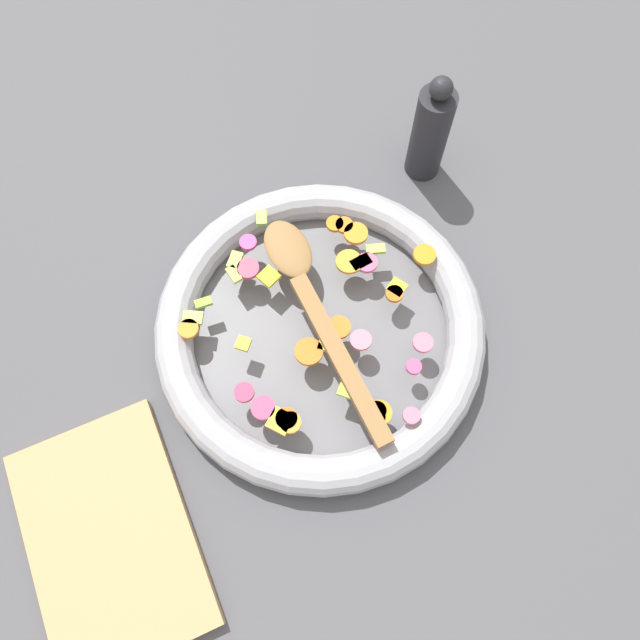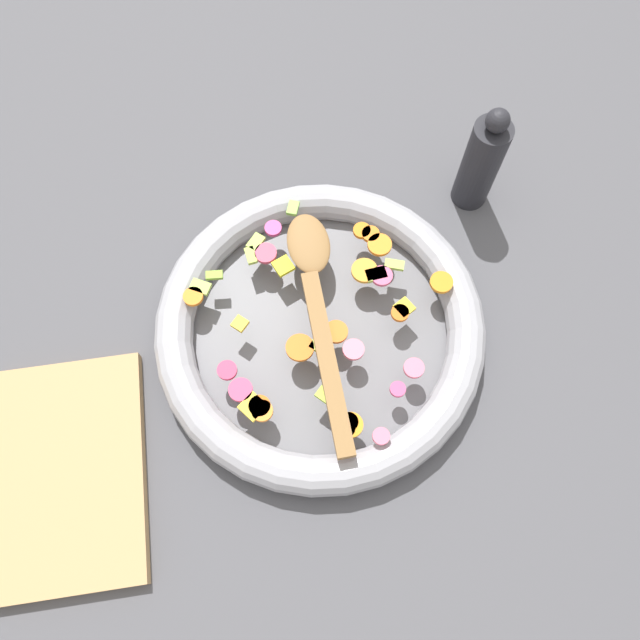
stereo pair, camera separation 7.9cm
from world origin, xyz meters
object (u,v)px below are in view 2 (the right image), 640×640
at_px(skillet, 320,328).
at_px(pepper_mill, 481,162).
at_px(cutting_board, 69,473).
at_px(wooden_spoon, 317,301).

distance_m(skillet, pepper_mill, 0.31).
bearing_deg(skillet, pepper_mill, -53.45).
xyz_separation_m(skillet, cutting_board, (-0.14, 0.33, -0.01)).
bearing_deg(skillet, cutting_board, 112.70).
height_order(skillet, pepper_mill, pepper_mill).
height_order(wooden_spoon, pepper_mill, pepper_mill).
bearing_deg(skillet, wooden_spoon, 2.49).
bearing_deg(pepper_mill, skillet, 126.55).
bearing_deg(pepper_mill, cutting_board, 119.11).
distance_m(skillet, cutting_board, 0.36).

